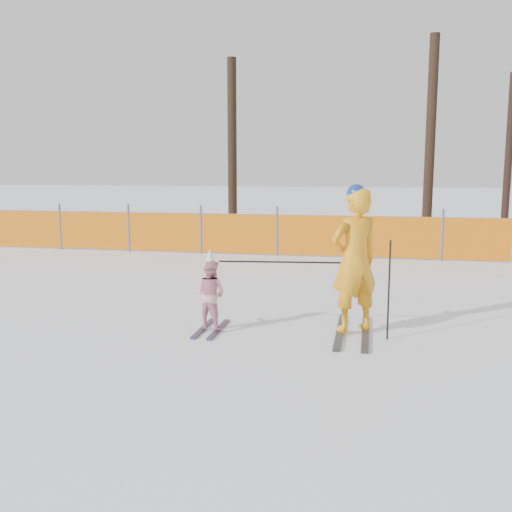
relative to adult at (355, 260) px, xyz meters
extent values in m
plane|color=white|center=(-1.36, -0.39, -1.00)|extent=(120.00, 120.00, 0.00)
cube|color=black|center=(-0.17, 0.00, -0.98)|extent=(0.09, 1.70, 0.04)
cube|color=black|center=(0.17, 0.00, -0.98)|extent=(0.09, 1.70, 0.04)
imported|color=#FF9F15|center=(0.00, 0.00, 0.00)|extent=(0.84, 0.78, 1.92)
sphere|color=navy|center=(0.00, 0.00, 0.88)|extent=(0.25, 0.25, 0.25)
cube|color=black|center=(-2.04, -0.23, -0.99)|extent=(0.09, 0.97, 0.03)
cube|color=black|center=(-1.82, -0.23, -0.99)|extent=(0.09, 0.97, 0.03)
imported|color=pink|center=(-1.93, -0.23, -0.50)|extent=(0.55, 0.48, 0.95)
cone|color=silver|center=(-1.93, -0.23, 0.01)|extent=(0.19, 0.19, 0.24)
cylinder|color=black|center=(0.45, -0.20, -0.35)|extent=(0.02, 0.02, 1.31)
cylinder|color=black|center=(-0.96, -0.11, -0.04)|extent=(1.68, 0.22, 0.02)
cylinder|color=#595960|center=(-8.11, 6.57, -0.38)|extent=(0.06, 0.06, 1.25)
cylinder|color=#595960|center=(-6.11, 6.57, -0.38)|extent=(0.06, 0.06, 1.25)
cylinder|color=#595960|center=(-4.11, 6.57, -0.38)|extent=(0.06, 0.06, 1.25)
cylinder|color=#595960|center=(-2.11, 6.57, -0.38)|extent=(0.06, 0.06, 1.25)
cylinder|color=#595960|center=(-0.11, 6.57, -0.38)|extent=(0.06, 0.06, 1.25)
cylinder|color=#595960|center=(1.89, 6.57, -0.38)|extent=(0.06, 0.06, 1.25)
cube|color=orange|center=(-5.33, 6.57, -0.45)|extent=(17.57, 0.03, 1.00)
cylinder|color=black|center=(1.76, 9.23, 1.91)|extent=(0.27, 0.27, 5.82)
cylinder|color=black|center=(4.15, 10.65, 1.47)|extent=(0.22, 0.22, 4.95)
cylinder|color=black|center=(-4.31, 10.87, 1.85)|extent=(0.30, 0.30, 5.70)
camera|label=1|loc=(0.19, -7.57, 1.22)|focal=40.00mm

